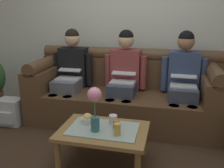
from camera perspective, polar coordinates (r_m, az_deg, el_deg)
back_wall_patterned at (r=3.68m, az=4.66°, el=16.39°), size 6.00×0.12×2.90m
couch at (r=3.33m, az=2.79°, el=-2.48°), size 2.47×0.88×0.96m
person_left at (r=3.46m, az=-9.42°, el=3.03°), size 0.56×0.67×1.22m
person_middle at (r=3.25m, az=2.85°, el=2.36°), size 0.56×0.67×1.22m
person_right at (r=3.20m, az=16.13°, el=1.52°), size 0.56×0.67×1.22m
coffee_table at (r=2.42m, az=-2.01°, el=-11.35°), size 0.84×0.58×0.37m
flower_vase at (r=2.24m, az=-4.00°, el=-4.54°), size 0.13×0.13×0.42m
snack_bowl at (r=2.50m, az=-5.64°, el=-8.03°), size 0.13×0.13×0.10m
cup_near_left at (r=2.47m, az=0.27°, el=-8.13°), size 0.08×0.08×0.09m
cup_near_right at (r=2.38m, az=1.00°, el=-9.22°), size 0.06×0.06×0.08m
cup_far_center at (r=2.25m, az=1.20°, el=-10.37°), size 0.06×0.06×0.11m
backpack_left at (r=3.55m, az=-22.34°, el=-5.96°), size 0.30×0.27×0.35m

